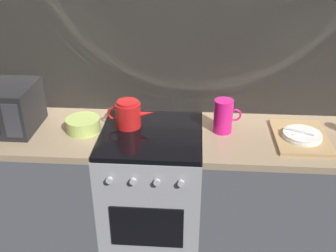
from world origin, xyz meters
The scene contains 9 objects.
ground_plane centered at (0.00, 0.00, 0.00)m, with size 8.00×8.00×0.00m, color #2D2D33.
back_wall centered at (0.00, 0.32, 1.20)m, with size 3.60×0.05×2.40m.
counter_left centered at (-0.90, 0.00, 0.45)m, with size 1.20×0.60×0.90m.
stove_unit centered at (0.00, 0.00, 0.45)m, with size 0.60×0.63×0.90m.
counter_right centered at (0.90, 0.00, 0.45)m, with size 1.20×0.60×0.90m.
kettle centered at (-0.14, 0.07, 0.98)m, with size 0.28×0.15×0.17m.
mixing_bowl centered at (-0.40, 0.00, 0.94)m, with size 0.20×0.20×0.08m, color #B7D166.
pitcher centered at (0.42, 0.05, 1.00)m, with size 0.16×0.11×0.20m.
dish_pile centered at (0.86, -0.01, 0.92)m, with size 0.30×0.40×0.06m.
Camera 1 is at (0.24, -2.03, 2.03)m, focal length 42.54 mm.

